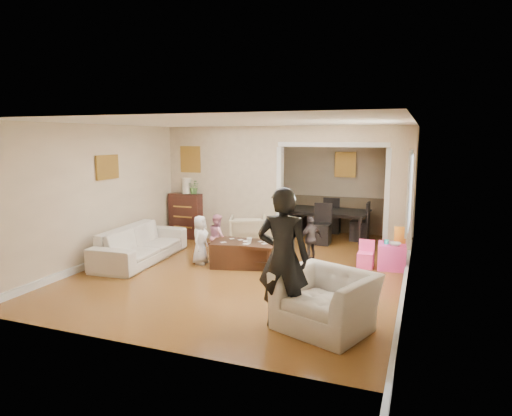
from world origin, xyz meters
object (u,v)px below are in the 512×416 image
at_px(armchair_front, 325,301).
at_px(child_kneel_b, 218,236).
at_px(table_lamp, 187,186).
at_px(adult_person, 283,258).
at_px(coffee_table, 245,254).
at_px(coffee_cup, 249,240).
at_px(child_toddler, 311,239).
at_px(child_kneel_a, 200,240).
at_px(sofa, 141,244).
at_px(dresser, 187,215).
at_px(armchair_back, 248,232).
at_px(cyan_cup, 386,242).
at_px(dining_table, 327,224).
at_px(play_table, 392,256).

bearing_deg(armchair_front, child_kneel_b, 158.19).
xyz_separation_m(table_lamp, adult_person, (3.63, -4.04, -0.35)).
xyz_separation_m(armchair_front, coffee_table, (-1.96, 2.18, -0.13)).
relative_size(coffee_table, coffee_cup, 12.28).
bearing_deg(armchair_front, child_toddler, 128.40).
xyz_separation_m(adult_person, child_kneel_a, (-2.29, 2.14, -0.43)).
relative_size(armchair_front, coffee_table, 0.90).
bearing_deg(child_toddler, coffee_table, -18.84).
height_order(sofa, dresser, dresser).
bearing_deg(armchair_back, table_lamp, -34.75).
height_order(sofa, cyan_cup, sofa).
bearing_deg(coffee_cup, table_lamp, 141.87).
relative_size(sofa, coffee_table, 1.83).
relative_size(cyan_cup, dining_table, 0.04).
relative_size(sofa, coffee_cup, 22.48).
relative_size(coffee_table, child_kneel_b, 1.39).
xyz_separation_m(table_lamp, coffee_cup, (2.29, -1.80, -0.73)).
relative_size(armchair_front, dining_table, 0.59).
bearing_deg(armchair_front, dining_table, 122.73).
height_order(armchair_front, table_lamp, table_lamp).
bearing_deg(coffee_table, cyan_cup, 16.78).
height_order(dining_table, child_kneel_b, child_kneel_b).
xyz_separation_m(armchair_back, child_kneel_a, (-0.38, -1.45, 0.11)).
xyz_separation_m(armchair_back, coffee_table, (0.47, -1.30, -0.12)).
height_order(child_kneel_a, child_kneel_b, child_kneel_a).
bearing_deg(armchair_front, play_table, 100.00).
bearing_deg(cyan_cup, table_lamp, 167.65).
bearing_deg(dining_table, child_toddler, -83.25).
bearing_deg(cyan_cup, armchair_front, -99.46).
bearing_deg(sofa, child_toddler, -74.23).
distance_m(adult_person, child_kneel_a, 3.16).
height_order(coffee_table, child_kneel_a, child_kneel_a).
xyz_separation_m(armchair_back, adult_person, (1.90, -3.59, 0.54)).
height_order(sofa, dining_table, dining_table).
distance_m(sofa, adult_person, 4.01).
bearing_deg(dining_table, armchair_front, -74.98).
relative_size(dining_table, child_kneel_b, 2.13).
bearing_deg(sofa, adult_person, -123.08).
bearing_deg(armchair_back, play_table, 150.32).
relative_size(table_lamp, dining_table, 0.19).
xyz_separation_m(dresser, coffee_table, (2.19, -1.75, -0.30)).
relative_size(armchair_back, dining_table, 0.41).
xyz_separation_m(armchair_front, dining_table, (-1.03, 5.03, -0.03)).
xyz_separation_m(sofa, dresser, (-0.16, 2.10, 0.20)).
distance_m(table_lamp, adult_person, 5.44).
bearing_deg(dresser, table_lamp, 0.00).
xyz_separation_m(play_table, dining_table, (-1.61, 2.06, 0.10)).
bearing_deg(coffee_table, dresser, 141.41).
relative_size(armchair_front, table_lamp, 3.07).
bearing_deg(table_lamp, cyan_cup, -12.35).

